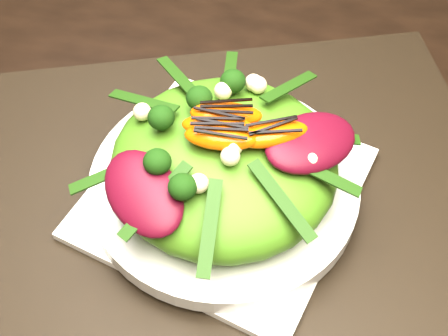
% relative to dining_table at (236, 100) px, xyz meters
% --- Properties ---
extents(dining_table, '(1.60, 0.90, 0.75)m').
position_rel_dining_table_xyz_m(dining_table, '(0.00, 0.00, 0.00)').
color(dining_table, black).
rests_on(dining_table, floor).
extents(placemat, '(0.65, 0.57, 0.00)m').
position_rel_dining_table_xyz_m(placemat, '(0.02, -0.15, 0.02)').
color(placemat, black).
rests_on(placemat, dining_table).
extents(plate_base, '(0.29, 0.29, 0.01)m').
position_rel_dining_table_xyz_m(plate_base, '(0.02, -0.15, 0.03)').
color(plate_base, white).
rests_on(plate_base, placemat).
extents(salad_bowl, '(0.26, 0.26, 0.02)m').
position_rel_dining_table_xyz_m(salad_bowl, '(0.02, -0.15, 0.04)').
color(salad_bowl, silver).
rests_on(salad_bowl, plate_base).
extents(lettuce_mound, '(0.21, 0.21, 0.07)m').
position_rel_dining_table_xyz_m(lettuce_mound, '(0.02, -0.15, 0.08)').
color(lettuce_mound, '#4A7D17').
rests_on(lettuce_mound, salad_bowl).
extents(radicchio_leaf, '(0.10, 0.10, 0.02)m').
position_rel_dining_table_xyz_m(radicchio_leaf, '(0.09, -0.14, 0.11)').
color(radicchio_leaf, '#460714').
rests_on(radicchio_leaf, lettuce_mound).
extents(orange_segment, '(0.07, 0.05, 0.02)m').
position_rel_dining_table_xyz_m(orange_segment, '(-0.00, -0.14, 0.12)').
color(orange_segment, '#FB4E04').
rests_on(orange_segment, lettuce_mound).
extents(broccoli_floret, '(0.04, 0.04, 0.03)m').
position_rel_dining_table_xyz_m(broccoli_floret, '(-0.05, -0.11, 0.12)').
color(broccoli_floret, '#183509').
rests_on(broccoli_floret, lettuce_mound).
extents(macadamia_nut, '(0.02, 0.02, 0.02)m').
position_rel_dining_table_xyz_m(macadamia_nut, '(0.03, -0.19, 0.12)').
color(macadamia_nut, beige).
rests_on(macadamia_nut, lettuce_mound).
extents(balsamic_drizzle, '(0.04, 0.02, 0.00)m').
position_rel_dining_table_xyz_m(balsamic_drizzle, '(-0.00, -0.14, 0.13)').
color(balsamic_drizzle, black).
rests_on(balsamic_drizzle, orange_segment).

